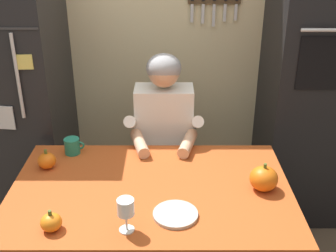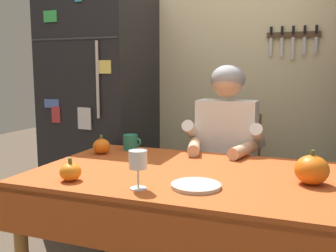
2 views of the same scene
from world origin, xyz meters
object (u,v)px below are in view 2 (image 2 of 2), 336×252
object	(u,v)px
pumpkin_large	(312,170)
pumpkin_medium	(70,172)
dining_table	(183,190)
refrigerator	(102,112)
pumpkin_small	(101,146)
seated_person	(224,149)
wine_glass	(138,162)
chair_behind_person	(230,177)
serving_tray	(196,186)
coffee_mug	(131,142)

from	to	relation	value
pumpkin_large	pumpkin_medium	distance (m)	1.02
dining_table	pumpkin_medium	distance (m)	0.52
refrigerator	pumpkin_large	size ratio (longest dim) A/B	12.42
pumpkin_large	pumpkin_small	size ratio (longest dim) A/B	1.33
dining_table	pumpkin_medium	xyz separation A→B (m)	(-0.41, -0.30, 0.12)
refrigerator	dining_table	xyz separation A→B (m)	(0.95, -0.88, -0.24)
seated_person	pumpkin_small	xyz separation A→B (m)	(-0.63, -0.39, 0.05)
wine_glass	chair_behind_person	bearing A→B (deg)	82.09
chair_behind_person	pumpkin_small	world-z (taller)	chair_behind_person
refrigerator	chair_behind_person	xyz separation A→B (m)	(1.01, -0.09, -0.39)
refrigerator	serving_tray	world-z (taller)	refrigerator
pumpkin_small	dining_table	bearing A→B (deg)	-21.11
seated_person	serving_tray	world-z (taller)	seated_person
refrigerator	wine_glass	distance (m)	1.47
chair_behind_person	wine_glass	world-z (taller)	chair_behind_person
coffee_mug	pumpkin_medium	bearing A→B (deg)	-86.08
wine_glass	pumpkin_small	distance (m)	0.71
seated_person	wine_glass	xyz separation A→B (m)	(-0.15, -0.91, 0.12)
pumpkin_medium	serving_tray	world-z (taller)	pumpkin_medium
refrigerator	pumpkin_large	distance (m)	1.74
refrigerator	serving_tray	xyz separation A→B (m)	(1.07, -1.09, -0.15)
chair_behind_person	pumpkin_large	bearing A→B (deg)	-57.61
coffee_mug	pumpkin_medium	size ratio (longest dim) A/B	1.15
wine_glass	refrigerator	bearing A→B (deg)	125.93
dining_table	pumpkin_small	bearing A→B (deg)	158.89
chair_behind_person	pumpkin_small	bearing A→B (deg)	-137.43
pumpkin_medium	refrigerator	bearing A→B (deg)	114.44
coffee_mug	serving_tray	world-z (taller)	coffee_mug
chair_behind_person	wine_glass	size ratio (longest dim) A/B	5.89
refrigerator	serving_tray	size ratio (longest dim) A/B	8.80
dining_table	wine_glass	xyz separation A→B (m)	(-0.09, -0.30, 0.20)
refrigerator	coffee_mug	xyz separation A→B (m)	(0.49, -0.50, -0.11)
chair_behind_person	pumpkin_medium	xyz separation A→B (m)	(-0.47, -1.09, 0.27)
pumpkin_medium	seated_person	bearing A→B (deg)	62.28
pumpkin_medium	pumpkin_small	world-z (taller)	pumpkin_small
dining_table	coffee_mug	world-z (taller)	coffee_mug
wine_glass	pumpkin_medium	bearing A→B (deg)	179.30
coffee_mug	seated_person	bearing A→B (deg)	23.32
pumpkin_medium	pumpkin_small	distance (m)	0.54
pumpkin_small	serving_tray	xyz separation A→B (m)	(0.68, -0.42, -0.04)
chair_behind_person	pumpkin_medium	size ratio (longest dim) A/B	9.31
pumpkin_large	serving_tray	xyz separation A→B (m)	(-0.44, -0.21, -0.05)
pumpkin_large	pumpkin_small	xyz separation A→B (m)	(-1.12, 0.21, -0.02)
seated_person	wine_glass	world-z (taller)	seated_person
pumpkin_small	serving_tray	size ratio (longest dim) A/B	0.53
pumpkin_large	serving_tray	bearing A→B (deg)	-153.81
dining_table	pumpkin_medium	bearing A→B (deg)	-144.09
refrigerator	serving_tray	distance (m)	1.53
chair_behind_person	refrigerator	bearing A→B (deg)	174.89
serving_tray	pumpkin_small	bearing A→B (deg)	148.43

